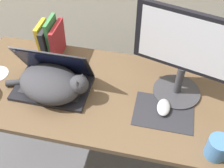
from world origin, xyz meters
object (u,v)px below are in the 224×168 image
(cat, at_px, (52,83))
(mug, at_px, (218,148))
(external_monitor, at_px, (186,54))
(book_row, at_px, (51,40))
(computer_mouse, at_px, (164,107))
(laptop, at_px, (53,80))

(cat, bearing_deg, mug, -12.73)
(external_monitor, xyz_separation_m, mug, (0.18, -0.31, -0.20))
(book_row, xyz_separation_m, mug, (0.87, -0.45, -0.05))
(external_monitor, distance_m, book_row, 0.73)
(cat, relative_size, computer_mouse, 4.25)
(computer_mouse, bearing_deg, cat, -178.45)
(laptop, distance_m, cat, 0.05)
(cat, height_order, external_monitor, external_monitor)
(cat, height_order, computer_mouse, cat)
(laptop, distance_m, book_row, 0.26)
(book_row, bearing_deg, cat, -68.91)
(laptop, bearing_deg, book_row, 111.45)
(book_row, bearing_deg, laptop, -68.55)
(mug, bearing_deg, laptop, 164.38)
(laptop, bearing_deg, external_monitor, 8.57)
(laptop, height_order, computer_mouse, laptop)
(laptop, xyz_separation_m, book_row, (-0.09, 0.24, 0.06))
(laptop, relative_size, book_row, 1.60)
(computer_mouse, relative_size, mug, 0.79)
(laptop, xyz_separation_m, mug, (0.78, -0.22, 0.00))
(external_monitor, bearing_deg, computer_mouse, -113.63)
(computer_mouse, relative_size, book_row, 0.45)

